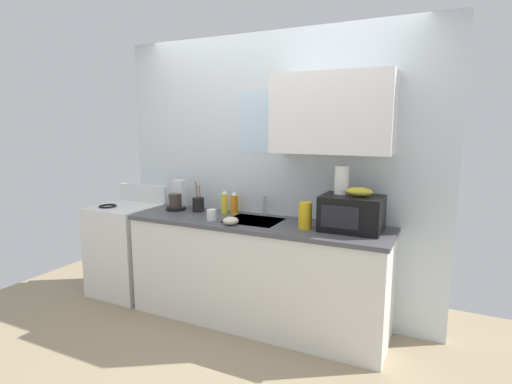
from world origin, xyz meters
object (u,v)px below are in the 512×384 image
object	(u,v)px
utensil_crock	(198,204)
stove_range	(127,248)
dish_soap_bottle_orange	(234,203)
banana_bunch	(359,192)
small_bowl	(231,221)
coffee_maker	(178,199)
cereal_canister	(305,215)
mug_white	(212,215)
microwave	(352,213)
dish_soap_bottle_yellow	(225,202)
paper_towel_roll	(342,180)

from	to	relation	value
utensil_crock	stove_range	bearing A→B (deg)	-171.83
utensil_crock	dish_soap_bottle_orange	bearing A→B (deg)	10.35
banana_bunch	dish_soap_bottle_orange	world-z (taller)	banana_bunch
banana_bunch	small_bowl	bearing A→B (deg)	-165.60
stove_range	coffee_maker	size ratio (longest dim) A/B	3.86
coffee_maker	utensil_crock	xyz separation A→B (m)	(0.23, 0.01, -0.03)
cereal_canister	mug_white	world-z (taller)	cereal_canister
microwave	dish_soap_bottle_yellow	bearing A→B (deg)	174.70
coffee_maker	cereal_canister	size ratio (longest dim) A/B	1.34
stove_range	small_bowl	distance (m)	1.44
microwave	cereal_canister	world-z (taller)	microwave
utensil_crock	small_bowl	distance (m)	0.62
banana_bunch	mug_white	bearing A→B (deg)	-170.96
banana_bunch	utensil_crock	world-z (taller)	banana_bunch
banana_bunch	dish_soap_bottle_yellow	bearing A→B (deg)	174.98
cereal_canister	small_bowl	world-z (taller)	cereal_canister
stove_range	paper_towel_roll	size ratio (longest dim) A/B	4.91
cereal_canister	small_bowl	distance (m)	0.61
paper_towel_roll	dish_soap_bottle_yellow	world-z (taller)	paper_towel_roll
microwave	small_bowl	world-z (taller)	microwave
dish_soap_bottle_yellow	utensil_crock	bearing A→B (deg)	-171.52
stove_range	small_bowl	world-z (taller)	stove_range
microwave	paper_towel_roll	distance (m)	0.27
banana_bunch	coffee_maker	world-z (taller)	banana_bunch
mug_white	small_bowl	distance (m)	0.23
banana_bunch	stove_range	bearing A→B (deg)	-178.85
dish_soap_bottle_orange	dish_soap_bottle_yellow	bearing A→B (deg)	-164.17
paper_towel_roll	cereal_canister	size ratio (longest dim) A/B	1.05
microwave	cereal_canister	xyz separation A→B (m)	(-0.34, -0.10, -0.03)
cereal_canister	small_bowl	bearing A→B (deg)	-165.60
mug_white	small_bowl	xyz separation A→B (m)	(0.22, -0.06, -0.02)
dish_soap_bottle_orange	dish_soap_bottle_yellow	size ratio (longest dim) A/B	0.96
banana_bunch	paper_towel_roll	world-z (taller)	paper_towel_roll
paper_towel_roll	dish_soap_bottle_yellow	xyz separation A→B (m)	(-1.09, 0.06, -0.28)
dish_soap_bottle_yellow	small_bowl	size ratio (longest dim) A/B	1.66
microwave	utensil_crock	distance (m)	1.46
stove_range	banana_bunch	bearing A→B (deg)	1.15
paper_towel_roll	coffee_maker	distance (m)	1.61
cereal_canister	coffee_maker	bearing A→B (deg)	173.28
coffee_maker	dish_soap_bottle_orange	xyz separation A→B (m)	(0.58, 0.08, -0.01)
small_bowl	cereal_canister	bearing A→B (deg)	14.40
microwave	banana_bunch	size ratio (longest dim) A/B	2.30
dish_soap_bottle_yellow	utensil_crock	xyz separation A→B (m)	(-0.26, -0.04, -0.03)
dish_soap_bottle_yellow	cereal_canister	world-z (taller)	dish_soap_bottle_yellow
banana_bunch	small_bowl	world-z (taller)	banana_bunch
stove_range	microwave	xyz separation A→B (m)	(2.26, 0.04, 0.58)
banana_bunch	utensil_crock	distance (m)	1.52
stove_range	coffee_maker	world-z (taller)	coffee_maker
utensil_crock	dish_soap_bottle_yellow	bearing A→B (deg)	8.48
microwave	utensil_crock	size ratio (longest dim) A/B	1.63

